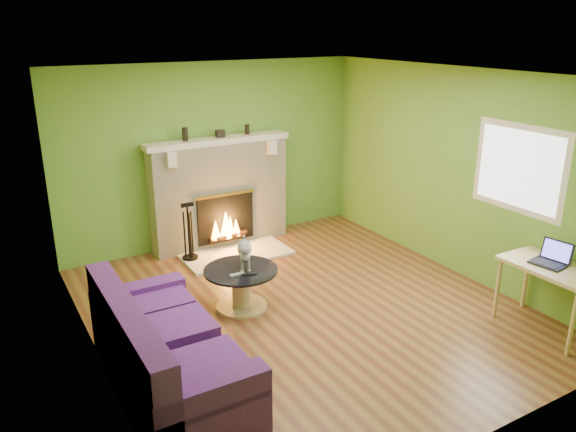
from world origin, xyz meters
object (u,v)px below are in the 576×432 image
object	(u,v)px
sofa	(164,355)
coffee_table	(241,285)
cat	(245,252)
desk	(552,274)

from	to	relation	value
sofa	coffee_table	xyz separation A→B (m)	(1.25, 1.05, -0.08)
sofa	cat	distance (m)	1.75
sofa	desk	distance (m)	3.95
coffee_table	desk	bearing A→B (deg)	-38.86
coffee_table	cat	distance (m)	0.39
cat	desk	bearing A→B (deg)	-16.17
coffee_table	desk	size ratio (longest dim) A/B	0.85
sofa	cat	world-z (taller)	sofa
cat	coffee_table	bearing A→B (deg)	-123.73
sofa	cat	xyz separation A→B (m)	(1.33, 1.10, 0.30)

